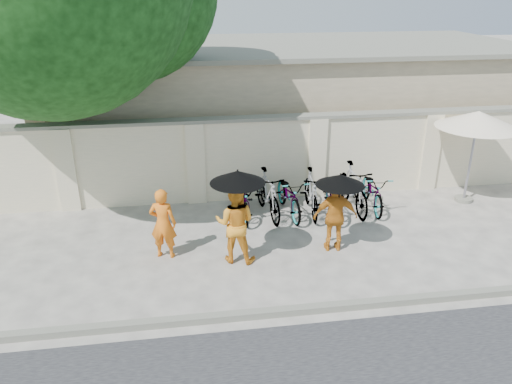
{
  "coord_description": "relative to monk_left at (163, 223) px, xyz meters",
  "views": [
    {
      "loc": [
        -1.23,
        -8.33,
        5.08
      ],
      "look_at": [
        0.15,
        0.92,
        1.1
      ],
      "focal_mm": 35.0,
      "sensor_mm": 36.0,
      "label": 1
    }
  ],
  "objects": [
    {
      "name": "bike_5",
      "position": [
        4.38,
        1.54,
        -0.16
      ],
      "size": [
        0.58,
        1.89,
        1.13
      ],
      "primitive_type": "imported",
      "rotation": [
        0.0,
        0.0,
        0.03
      ],
      "color": "#9594A1",
      "rests_on": "ground"
    },
    {
      "name": "monk_right",
      "position": [
        3.4,
        -0.24,
        0.02
      ],
      "size": [
        0.91,
        0.46,
        1.49
      ],
      "primitive_type": "imported",
      "rotation": [
        0.0,
        0.0,
        3.02
      ],
      "color": "#C6751D",
      "rests_on": "ground"
    },
    {
      "name": "kerb",
      "position": [
        1.74,
        -2.22,
        -0.66
      ],
      "size": [
        40.0,
        0.16,
        0.12
      ],
      "primitive_type": "cube",
      "color": "slate",
      "rests_on": "ground"
    },
    {
      "name": "bike_0",
      "position": [
        1.82,
        1.59,
        -0.29
      ],
      "size": [
        0.7,
        1.7,
        0.88
      ],
      "primitive_type": "imported",
      "rotation": [
        0.0,
        0.0,
        -0.07
      ],
      "color": "#9594A1",
      "rests_on": "ground"
    },
    {
      "name": "bike_6",
      "position": [
        4.89,
        1.57,
        -0.27
      ],
      "size": [
        0.78,
        1.78,
        0.9
      ],
      "primitive_type": "imported",
      "rotation": [
        0.0,
        0.0,
        -0.1
      ],
      "color": "#9594A1",
      "rests_on": "ground"
    },
    {
      "name": "bike_3",
      "position": [
        3.36,
        1.52,
        -0.21
      ],
      "size": [
        0.64,
        1.76,
        1.04
      ],
      "primitive_type": "imported",
      "rotation": [
        0.0,
        0.0,
        -0.09
      ],
      "color": "#9594A1",
      "rests_on": "ground"
    },
    {
      "name": "ground",
      "position": [
        1.74,
        -0.52,
        -0.72
      ],
      "size": [
        80.0,
        80.0,
        0.0
      ],
      "primitive_type": "plane",
      "color": "#BCB4A7"
    },
    {
      "name": "patio_umbrella",
      "position": [
        7.32,
        1.65,
        1.33
      ],
      "size": [
        1.95,
        1.95,
        2.28
      ],
      "rotation": [
        0.0,
        0.0,
        -0.02
      ],
      "color": "slate",
      "rests_on": "ground"
    },
    {
      "name": "building_behind",
      "position": [
        3.74,
        6.48,
        0.88
      ],
      "size": [
        14.0,
        6.0,
        3.2
      ],
      "primitive_type": "cube",
      "color": "#C6B391",
      "rests_on": "ground"
    },
    {
      "name": "bike_4",
      "position": [
        3.87,
        1.41,
        -0.25
      ],
      "size": [
        0.83,
        1.85,
        0.94
      ],
      "primitive_type": "imported",
      "rotation": [
        0.0,
        0.0,
        -0.12
      ],
      "color": "#9594A1",
      "rests_on": "ground"
    },
    {
      "name": "bike_2",
      "position": [
        2.85,
        1.56,
        -0.25
      ],
      "size": [
        0.76,
        1.83,
        0.94
      ],
      "primitive_type": "imported",
      "rotation": [
        0.0,
        0.0,
        0.08
      ],
      "color": "#9594A1",
      "rests_on": "ground"
    },
    {
      "name": "bike_1",
      "position": [
        2.33,
        1.54,
        -0.18
      ],
      "size": [
        0.74,
        1.86,
        1.09
      ],
      "primitive_type": "imported",
      "rotation": [
        0.0,
        0.0,
        0.13
      ],
      "color": "#9594A1",
      "rests_on": "ground"
    },
    {
      "name": "monk_left",
      "position": [
        0.0,
        0.0,
        0.0
      ],
      "size": [
        0.6,
        0.47,
        1.45
      ],
      "primitive_type": "imported",
      "rotation": [
        0.0,
        0.0,
        2.88
      ],
      "color": "orange",
      "rests_on": "ground"
    },
    {
      "name": "parasol_right",
      "position": [
        3.42,
        -0.32,
        0.84
      ],
      "size": [
        0.95,
        0.95,
        0.83
      ],
      "color": "black",
      "rests_on": "ground"
    },
    {
      "name": "parasol_center",
      "position": [
        1.42,
        -0.43,
        1.06
      ],
      "size": [
        1.03,
        1.03,
        0.99
      ],
      "color": "black",
      "rests_on": "ground"
    },
    {
      "name": "compound_wall",
      "position": [
        2.74,
        2.68,
        0.28
      ],
      "size": [
        20.0,
        0.3,
        2.0
      ],
      "primitive_type": "cube",
      "color": "beige",
      "rests_on": "ground"
    },
    {
      "name": "monk_center",
      "position": [
        1.37,
        -0.35,
        0.08
      ],
      "size": [
        0.93,
        0.82,
        1.61
      ],
      "primitive_type": "imported",
      "rotation": [
        0.0,
        0.0,
        2.84
      ],
      "color": "orange",
      "rests_on": "ground"
    }
  ]
}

